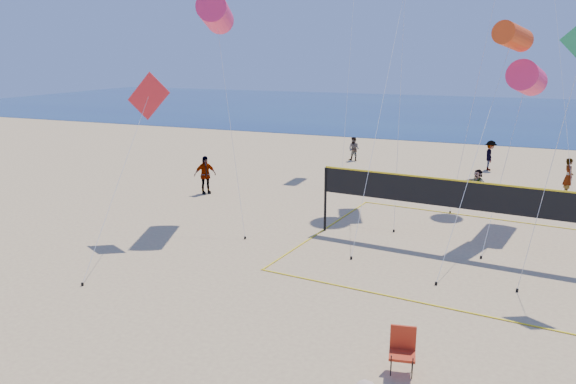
% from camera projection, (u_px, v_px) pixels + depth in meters
% --- Properties ---
extents(ocean, '(140.00, 50.00, 0.03)m').
position_uv_depth(ocean, '(482.00, 113.00, 66.61)').
color(ocean, navy).
rests_on(ocean, ground).
extents(far_person_0, '(1.12, 1.16, 1.94)m').
position_uv_depth(far_person_0, '(205.00, 175.00, 28.49)').
color(far_person_0, gray).
rests_on(far_person_0, ground).
extents(far_person_1, '(1.27, 1.26, 1.47)m').
position_uv_depth(far_person_1, '(477.00, 184.00, 27.58)').
color(far_person_1, gray).
rests_on(far_person_1, ground).
extents(far_person_2, '(0.59, 0.77, 1.88)m').
position_uv_depth(far_person_2, '(568.00, 177.00, 28.25)').
color(far_person_2, gray).
rests_on(far_person_2, ground).
extents(far_person_3, '(0.89, 0.76, 1.58)m').
position_uv_depth(far_person_3, '(354.00, 149.00, 37.11)').
color(far_person_3, gray).
rests_on(far_person_3, ground).
extents(far_person_4, '(0.73, 1.21, 1.83)m').
position_uv_depth(far_person_4, '(490.00, 155.00, 34.13)').
color(far_person_4, gray).
rests_on(far_person_4, ground).
extents(camp_chair, '(0.66, 0.79, 1.19)m').
position_uv_depth(camp_chair, '(403.00, 348.00, 12.58)').
color(camp_chair, red).
rests_on(camp_chair, ground).
extents(volleyball_net, '(10.95, 10.81, 2.67)m').
position_uv_depth(volleyball_net, '(450.00, 201.00, 20.10)').
color(volleyball_net, black).
rests_on(volleyball_net, ground).
extents(kite_0, '(3.53, 4.11, 9.34)m').
position_uv_depth(kite_0, '(216.00, 14.00, 22.80)').
color(kite_0, '#FF2B64').
rests_on(kite_0, ground).
extents(kite_2, '(2.25, 8.00, 8.19)m').
position_uv_depth(kite_2, '(513.00, 37.00, 21.20)').
color(kite_2, '#E74414').
rests_on(kite_2, ground).
extents(kite_3, '(1.90, 5.43, 6.34)m').
position_uv_depth(kite_3, '(146.00, 102.00, 21.00)').
color(kite_3, red).
rests_on(kite_3, ground).
extents(kite_10, '(1.84, 7.00, 6.79)m').
position_uv_depth(kite_10, '(527.00, 78.00, 22.74)').
color(kite_10, '#FF2B64').
rests_on(kite_10, ground).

